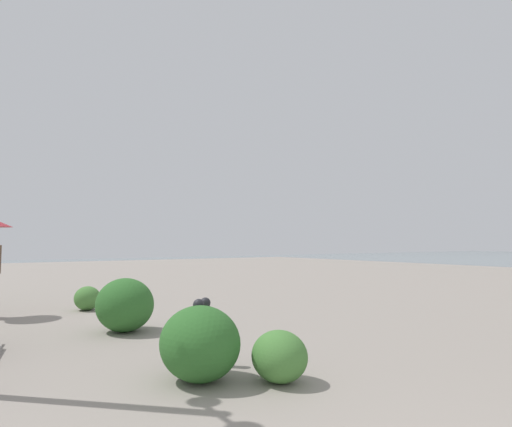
{
  "coord_description": "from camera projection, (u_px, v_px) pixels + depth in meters",
  "views": [
    {
      "loc": [
        -0.07,
        1.47,
        1.49
      ],
      "look_at": [
        9.84,
        -5.3,
        2.3
      ],
      "focal_mm": 30.31,
      "sensor_mm": 36.0,
      "label": 1
    }
  ],
  "objects": [
    {
      "name": "shrub_wide",
      "position": [
        200.0,
        343.0,
        4.67
      ],
      "size": [
        0.95,
        0.85,
        0.81
      ],
      "color": "#2D6628",
      "rests_on": "ground"
    },
    {
      "name": "bollard_mid",
      "position": [
        205.0,
        330.0,
        5.28
      ],
      "size": [
        0.13,
        0.13,
        0.82
      ],
      "color": "#232328",
      "rests_on": "ground"
    },
    {
      "name": "shrub_low",
      "position": [
        87.0,
        298.0,
        9.54
      ],
      "size": [
        0.62,
        0.56,
        0.52
      ],
      "color": "#477F38",
      "rests_on": "ground"
    },
    {
      "name": "shrub_round",
      "position": [
        279.0,
        356.0,
        4.62
      ],
      "size": [
        0.65,
        0.58,
        0.55
      ],
      "color": "#477F38",
      "rests_on": "ground"
    },
    {
      "name": "bollard_near",
      "position": [
        198.0,
        336.0,
        4.83
      ],
      "size": [
        0.13,
        0.13,
        0.86
      ],
      "color": "#232328",
      "rests_on": "ground"
    },
    {
      "name": "shrub_tall",
      "position": [
        125.0,
        305.0,
        7.25
      ],
      "size": [
        1.05,
        0.94,
        0.89
      ],
      "color": "#2D6628",
      "rests_on": "ground"
    }
  ]
}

